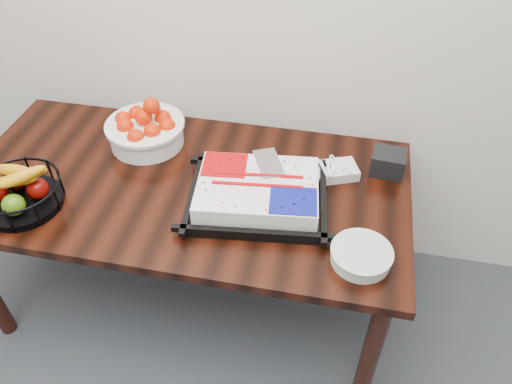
% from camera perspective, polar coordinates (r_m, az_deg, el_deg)
% --- Properties ---
extents(table, '(1.80, 0.90, 0.75)m').
position_cam_1_polar(table, '(2.09, -8.09, -0.64)').
color(table, black).
rests_on(table, ground).
extents(cake_tray, '(0.56, 0.46, 0.11)m').
position_cam_1_polar(cake_tray, '(1.89, 0.19, -0.09)').
color(cake_tray, black).
rests_on(cake_tray, table).
extents(tangerine_bowl, '(0.34, 0.34, 0.22)m').
position_cam_1_polar(tangerine_bowl, '(2.21, -12.58, 7.44)').
color(tangerine_bowl, white).
rests_on(tangerine_bowl, table).
extents(fruit_basket, '(0.32, 0.32, 0.17)m').
position_cam_1_polar(fruit_basket, '(2.06, -25.47, 0.05)').
color(fruit_basket, black).
rests_on(fruit_basket, table).
extents(plate_stack, '(0.21, 0.21, 0.05)m').
position_cam_1_polar(plate_stack, '(1.74, 11.92, -7.14)').
color(plate_stack, white).
rests_on(plate_stack, table).
extents(fork_bag, '(0.20, 0.17, 0.05)m').
position_cam_1_polar(fork_bag, '(2.05, 9.03, 2.45)').
color(fork_bag, silver).
rests_on(fork_bag, table).
extents(napkin_box, '(0.14, 0.13, 0.10)m').
position_cam_1_polar(napkin_box, '(2.10, 14.86, 3.30)').
color(napkin_box, black).
rests_on(napkin_box, table).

